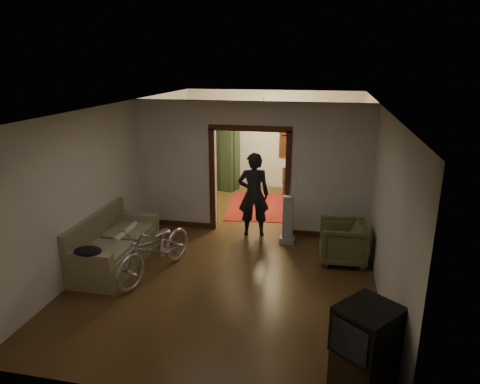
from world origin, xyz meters
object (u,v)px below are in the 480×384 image
(armchair, at_px, (343,242))
(person, at_px, (254,195))
(bicycle, at_px, (156,249))
(locker, at_px, (222,158))
(sofa, at_px, (114,240))
(desk, at_px, (307,183))

(armchair, bearing_deg, person, -119.90)
(armchair, relative_size, person, 0.47)
(bicycle, distance_m, locker, 5.36)
(armchair, distance_m, locker, 5.33)
(sofa, distance_m, bicycle, 0.93)
(armchair, bearing_deg, bicycle, -72.28)
(desk, bearing_deg, sofa, -125.28)
(bicycle, xyz_separation_m, armchair, (3.16, 1.20, -0.11))
(bicycle, distance_m, armchair, 3.38)
(sofa, relative_size, person, 1.15)
(desk, bearing_deg, bicycle, -116.31)
(sofa, xyz_separation_m, bicycle, (0.90, -0.23, 0.02))
(bicycle, xyz_separation_m, person, (1.33, 2.13, 0.40))
(sofa, height_order, locker, locker)
(bicycle, relative_size, armchair, 2.24)
(person, xyz_separation_m, locker, (-1.48, 3.22, 0.00))
(sofa, xyz_separation_m, armchair, (4.06, 0.97, -0.09))
(person, height_order, desk, person)
(bicycle, relative_size, person, 1.05)
(desk, bearing_deg, armchair, -79.80)
(armchair, xyz_separation_m, person, (-1.83, 0.93, 0.52))
(armchair, height_order, person, person)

